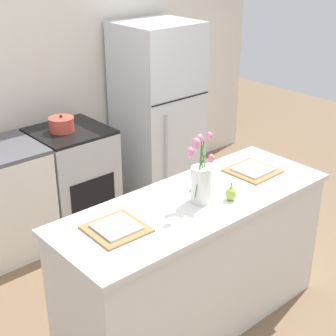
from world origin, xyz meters
The scene contains 10 objects.
ground_plane centered at (0.00, 0.00, 0.00)m, with size 10.00×10.00×0.00m, color brown.
back_wall centered at (0.00, 2.00, 1.35)m, with size 5.20×0.08×2.70m.
kitchen_island centered at (0.00, 0.00, 0.46)m, with size 1.80×0.66×0.91m.
stove_range centered at (0.10, 1.60, 0.44)m, with size 0.60×0.61×0.88m.
refrigerator centered at (1.05, 1.60, 0.83)m, with size 0.68×0.67×1.65m.
flower_vase centered at (0.00, -0.03, 1.05)m, with size 0.17×0.13×0.43m.
pear_figurine centered at (0.15, -0.14, 0.95)m, with size 0.07×0.07×0.11m.
plate_setting_left centered at (-0.56, 0.03, 0.92)m, with size 0.30×0.30×0.02m.
plate_setting_right centered at (0.56, 0.03, 0.92)m, with size 0.30×0.30×0.02m.
cooking_pot centered at (0.04, 1.61, 0.94)m, with size 0.21×0.21×0.14m.
Camera 1 is at (-1.91, -1.93, 2.36)m, focal length 55.00 mm.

